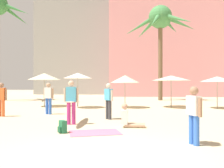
{
  "coord_description": "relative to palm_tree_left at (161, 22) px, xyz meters",
  "views": [
    {
      "loc": [
        0.72,
        -5.15,
        1.65
      ],
      "look_at": [
        0.02,
        5.39,
        1.66
      ],
      "focal_mm": 37.78,
      "sensor_mm": 36.0,
      "label": 1
    }
  ],
  "objects": [
    {
      "name": "beach_towel",
      "position": [
        -4.49,
        -16.39,
        -7.98
      ],
      "size": [
        1.94,
        1.52,
        0.01
      ],
      "primitive_type": "cube",
      "rotation": [
        0.0,
        0.0,
        0.28
      ],
      "color": "#EF6684",
      "rests_on": "ground"
    },
    {
      "name": "person_near_right",
      "position": [
        -9.82,
        -12.73,
        -7.03
      ],
      "size": [
        0.6,
        0.25,
        1.73
      ],
      "rotation": [
        0.0,
        0.0,
        4.65
      ],
      "color": "orange",
      "rests_on": "ground"
    },
    {
      "name": "cafe_umbrella_2",
      "position": [
        2.69,
        -7.95,
        -5.99
      ],
      "size": [
        2.26,
        2.26,
        2.17
      ],
      "color": "gray",
      "rests_on": "ground"
    },
    {
      "name": "hotel_pink",
      "position": [
        4.24,
        10.64,
        -0.39
      ],
      "size": [
        20.09,
        8.86,
        15.18
      ],
      "primitive_type": "cube",
      "color": "pink",
      "rests_on": "ground"
    },
    {
      "name": "person_mid_left",
      "position": [
        -4.27,
        -13.3,
        -7.05
      ],
      "size": [
        0.48,
        0.51,
        1.69
      ],
      "rotation": [
        0.0,
        0.0,
        0.73
      ],
      "color": "#3D3D42",
      "rests_on": "ground"
    },
    {
      "name": "palm_tree_left",
      "position": [
        0.0,
        0.0,
        0.0
      ],
      "size": [
        7.53,
        6.88,
        9.7
      ],
      "color": "brown",
      "rests_on": "ground"
    },
    {
      "name": "ground",
      "position": [
        -4.1,
        -19.19,
        -7.98
      ],
      "size": [
        120.0,
        120.0,
        0.0
      ],
      "primitive_type": "plane",
      "color": "#C6B28C"
    },
    {
      "name": "cafe_umbrella_3",
      "position": [
        -3.56,
        -7.77,
        -5.97
      ],
      "size": [
        2.06,
        2.06,
        2.28
      ],
      "color": "gray",
      "rests_on": "ground"
    },
    {
      "name": "cafe_umbrella_4",
      "position": [
        -9.54,
        -7.28,
        -5.77
      ],
      "size": [
        2.37,
        2.37,
        2.46
      ],
      "color": "gray",
      "rests_on": "ground"
    },
    {
      "name": "hotel_tower_gray",
      "position": [
        -11.12,
        17.31,
        3.3
      ],
      "size": [
        14.45,
        10.28,
        22.56
      ],
      "primitive_type": "cube",
      "color": "gray",
      "rests_on": "ground"
    },
    {
      "name": "backpack",
      "position": [
        -5.58,
        -16.49,
        -7.78
      ],
      "size": [
        0.35,
        0.35,
        0.42
      ],
      "rotation": [
        0.0,
        0.0,
        3.82
      ],
      "color": "#226942",
      "rests_on": "ground"
    },
    {
      "name": "cafe_umbrella_1",
      "position": [
        -0.28,
        -7.33,
        -5.9
      ],
      "size": [
        2.72,
        2.72,
        2.27
      ],
      "color": "gray",
      "rests_on": "ground"
    },
    {
      "name": "cafe_umbrella_0",
      "position": [
        -6.87,
        -8.03,
        -5.74
      ],
      "size": [
        2.01,
        2.01,
        2.44
      ],
      "color": "gray",
      "rests_on": "ground"
    },
    {
      "name": "person_far_right",
      "position": [
        -7.7,
        -11.71,
        -7.03
      ],
      "size": [
        0.61,
        0.3,
        1.73
      ],
      "rotation": [
        0.0,
        0.0,
        1.36
      ],
      "color": "blue",
      "rests_on": "ground"
    },
    {
      "name": "person_mid_center",
      "position": [
        -1.58,
        -17.79,
        -7.11
      ],
      "size": [
        0.36,
        0.59,
        1.59
      ],
      "rotation": [
        0.0,
        0.0,
        3.54
      ],
      "color": "blue",
      "rests_on": "ground"
    },
    {
      "name": "person_mid_right",
      "position": [
        -3.34,
        -15.29,
        -7.66
      ],
      "size": [
        0.9,
        0.41,
        0.92
      ],
      "rotation": [
        0.0,
        0.0,
        6.25
      ],
      "color": "tan",
      "rests_on": "ground"
    },
    {
      "name": "person_near_left",
      "position": [
        -5.69,
        -14.69,
        -7.03
      ],
      "size": [
        0.61,
        2.8,
        1.8
      ],
      "rotation": [
        0.0,
        0.0,
        4.86
      ],
      "color": "#B7337F",
      "rests_on": "ground"
    }
  ]
}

